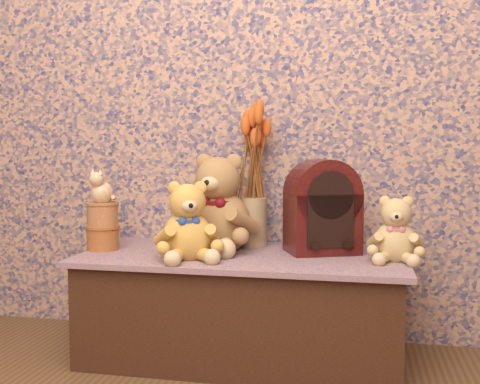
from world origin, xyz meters
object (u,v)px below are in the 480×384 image
(ceramic_vase, at_px, (252,222))
(cat_figurine, at_px, (102,185))
(teddy_small, at_px, (396,226))
(cathedral_radio, at_px, (322,206))
(teddy_medium, at_px, (187,217))
(teddy_large, at_px, (220,198))
(biscuit_tin_lower, at_px, (103,238))

(ceramic_vase, distance_m, cat_figurine, 0.62)
(teddy_small, bearing_deg, cat_figurine, -177.90)
(cathedral_radio, bearing_deg, teddy_small, -43.85)
(ceramic_vase, xyz_separation_m, cat_figurine, (-0.57, -0.21, 0.16))
(teddy_medium, relative_size, ceramic_vase, 1.52)
(teddy_medium, distance_m, cathedral_radio, 0.52)
(teddy_large, bearing_deg, teddy_medium, -98.31)
(cathedral_radio, relative_size, biscuit_tin_lower, 2.84)
(teddy_large, height_order, cat_figurine, teddy_large)
(biscuit_tin_lower, distance_m, cat_figurine, 0.21)
(ceramic_vase, relative_size, cat_figurine, 1.44)
(cathedral_radio, xyz_separation_m, biscuit_tin_lower, (-0.86, -0.11, -0.13))
(teddy_small, xyz_separation_m, biscuit_tin_lower, (-1.12, -0.01, -0.08))
(teddy_small, distance_m, cathedral_radio, 0.29)
(teddy_medium, xyz_separation_m, ceramic_vase, (0.18, 0.31, -0.05))
(ceramic_vase, height_order, biscuit_tin_lower, ceramic_vase)
(ceramic_vase, bearing_deg, biscuit_tin_lower, -160.02)
(cathedral_radio, xyz_separation_m, ceramic_vase, (-0.29, 0.09, -0.08))
(teddy_large, relative_size, ceramic_vase, 2.04)
(teddy_small, relative_size, biscuit_tin_lower, 1.97)
(teddy_medium, relative_size, cat_figurine, 2.19)
(teddy_large, height_order, biscuit_tin_lower, teddy_large)
(teddy_medium, height_order, biscuit_tin_lower, teddy_medium)
(teddy_large, relative_size, teddy_medium, 1.34)
(teddy_medium, distance_m, teddy_small, 0.75)
(teddy_medium, bearing_deg, biscuit_tin_lower, 139.61)
(teddy_large, height_order, teddy_small, teddy_large)
(biscuit_tin_lower, height_order, cat_figurine, cat_figurine)
(teddy_medium, height_order, teddy_small, teddy_medium)
(teddy_small, relative_size, cat_figurine, 1.80)
(teddy_small, xyz_separation_m, ceramic_vase, (-0.56, 0.19, -0.02))
(ceramic_vase, relative_size, biscuit_tin_lower, 1.58)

